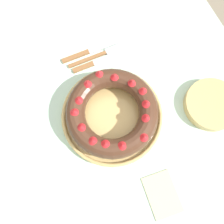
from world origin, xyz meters
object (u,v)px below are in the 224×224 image
at_px(bundt_cake, 112,112).
at_px(napkin, 162,195).
at_px(side_bowl, 211,105).
at_px(fork, 99,55).
at_px(cake_knife, 93,64).
at_px(serving_dish, 112,115).
at_px(serving_knife, 88,52).

xyz_separation_m(bundt_cake, napkin, (0.28, 0.04, -0.05)).
bearing_deg(napkin, side_bowl, 124.48).
relative_size(fork, napkin, 1.57).
bearing_deg(cake_knife, fork, 130.80).
relative_size(serving_dish, serving_knife, 1.45).
xyz_separation_m(side_bowl, napkin, (0.19, -0.27, -0.01)).
bearing_deg(fork, napkin, -3.42).
distance_m(serving_dish, side_bowl, 0.33).
bearing_deg(bundt_cake, side_bowl, 73.08).
bearing_deg(fork, bundt_cake, -14.51).
xyz_separation_m(fork, serving_knife, (-0.03, -0.03, 0.00)).
xyz_separation_m(cake_knife, side_bowl, (0.30, 0.30, 0.01)).
bearing_deg(side_bowl, bundt_cake, -106.92).
xyz_separation_m(serving_dish, side_bowl, (0.10, 0.31, 0.00)).
distance_m(bundt_cake, napkin, 0.29).
relative_size(serving_dish, napkin, 2.58).
bearing_deg(cake_knife, side_bowl, 51.34).
height_order(serving_dish, napkin, serving_dish).
height_order(bundt_cake, side_bowl, bundt_cake).
bearing_deg(bundt_cake, napkin, 8.62).
bearing_deg(fork, side_bowl, 36.90).
height_order(serving_dish, side_bowl, side_bowl).
bearing_deg(side_bowl, cake_knife, -134.60).
bearing_deg(bundt_cake, fork, 168.65).
xyz_separation_m(serving_dish, fork, (-0.22, 0.04, -0.01)).
bearing_deg(side_bowl, napkin, -55.52).
bearing_deg(serving_knife, cake_knife, -1.07).
distance_m(bundt_cake, side_bowl, 0.33).
distance_m(serving_knife, napkin, 0.53).
bearing_deg(cake_knife, bundt_cake, 2.38).
bearing_deg(fork, serving_dish, -14.51).
bearing_deg(serving_dish, bundt_cake, 164.89).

